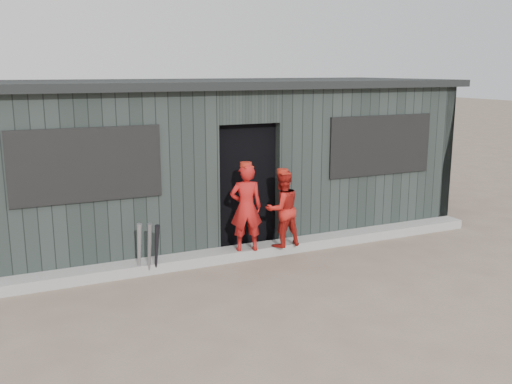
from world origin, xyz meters
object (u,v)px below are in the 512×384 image
bat_left (139,250)px  dugout (215,157)px  player_grey_back (246,208)px  player_red_right (282,209)px  bat_right (156,250)px  player_red_left (246,208)px  bat_mid (149,250)px

bat_left → dugout: bearing=45.7°
player_grey_back → dugout: size_ratio=0.15×
player_red_right → bat_right: bearing=-2.6°
bat_left → player_grey_back: bearing=21.9°
player_grey_back → bat_left: bearing=23.8°
player_red_left → player_red_right: bearing=-168.6°
bat_left → player_grey_back: size_ratio=0.64×
player_red_right → player_grey_back: bearing=-74.5°
bat_right → dugout: dugout is taller
bat_left → player_red_left: player_red_left is taller
dugout → player_red_right: bearing=-78.6°
player_red_right → player_red_left: bearing=-8.6°
player_red_left → player_red_right: size_ratio=1.12×
player_red_right → dugout: dugout is taller
player_red_left → player_grey_back: player_red_left is taller
bat_right → player_red_left: 1.46m
bat_mid → player_grey_back: bearing=24.1°
bat_right → dugout: 2.66m
player_red_left → dugout: size_ratio=0.16×
player_red_left → dugout: bearing=-81.4°
bat_mid → dugout: bearing=48.2°
player_red_right → player_grey_back: 0.80m
bat_right → player_red_left: (1.40, 0.11, 0.43)m
bat_right → player_red_right: 2.01m
player_red_right → dugout: size_ratio=0.14×
player_red_right → dugout: 1.96m
bat_mid → player_grey_back: size_ratio=0.64×
player_grey_back → bat_mid: bearing=26.0°
bat_right → dugout: size_ratio=0.09×
bat_mid → player_grey_back: player_grey_back is taller
player_red_right → dugout: bearing=-83.3°
player_red_left → player_red_right: 0.59m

